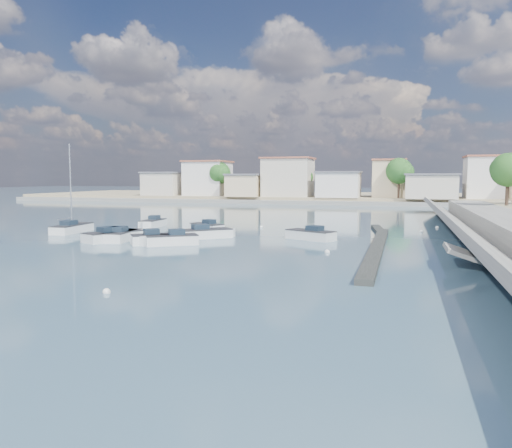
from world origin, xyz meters
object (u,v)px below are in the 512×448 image
(motorboat_d, at_px, (169,240))
(motorboat_a, at_px, (123,236))
(motorboat_e, at_px, (116,236))
(motorboat_g, at_px, (152,224))
(motorboat_h, at_px, (208,234))
(motorboat_f, at_px, (206,228))
(motorboat_b, at_px, (159,239))
(motorboat_c, at_px, (308,235))
(sailboat, at_px, (73,228))

(motorboat_d, bearing_deg, motorboat_a, 161.72)
(motorboat_a, distance_m, motorboat_e, 0.60)
(motorboat_g, bearing_deg, motorboat_h, -37.15)
(motorboat_a, relative_size, motorboat_f, 1.31)
(motorboat_a, relative_size, motorboat_e, 0.96)
(motorboat_b, xyz_separation_m, motorboat_e, (-4.65, 0.90, 0.00))
(motorboat_c, bearing_deg, motorboat_d, -146.17)
(motorboat_a, height_order, motorboat_h, same)
(motorboat_g, bearing_deg, motorboat_d, -56.74)
(motorboat_g, bearing_deg, sailboat, -126.51)
(motorboat_c, height_order, sailboat, sailboat)
(motorboat_g, height_order, sailboat, sailboat)
(motorboat_g, height_order, motorboat_h, same)
(motorboat_h, bearing_deg, sailboat, 178.52)
(motorboat_d, xyz_separation_m, motorboat_g, (-8.26, 12.60, 0.00))
(sailboat, bearing_deg, motorboat_f, 20.21)
(motorboat_c, bearing_deg, motorboat_f, 163.22)
(motorboat_a, height_order, motorboat_f, same)
(motorboat_b, bearing_deg, motorboat_c, 29.93)
(motorboat_d, bearing_deg, motorboat_f, 95.31)
(motorboat_b, height_order, motorboat_e, same)
(motorboat_c, distance_m, sailboat, 23.67)
(motorboat_f, bearing_deg, motorboat_c, -16.78)
(motorboat_c, relative_size, motorboat_h, 1.02)
(motorboat_b, relative_size, motorboat_c, 0.88)
(motorboat_b, xyz_separation_m, motorboat_f, (0.09, 9.92, 0.00))
(motorboat_g, bearing_deg, motorboat_e, -77.20)
(motorboat_c, distance_m, motorboat_g, 19.41)
(motorboat_e, distance_m, motorboat_h, 8.10)
(motorboat_b, height_order, sailboat, sailboat)
(motorboat_b, xyz_separation_m, motorboat_h, (2.35, 4.98, 0.00))
(motorboat_f, height_order, sailboat, sailboat)
(motorboat_h, bearing_deg, motorboat_c, 9.78)
(motorboat_f, bearing_deg, motorboat_e, -117.69)
(motorboat_e, relative_size, sailboat, 0.62)
(motorboat_c, relative_size, motorboat_g, 1.06)
(motorboat_e, bearing_deg, sailboat, 149.79)
(motorboat_g, bearing_deg, motorboat_c, -17.07)
(motorboat_b, bearing_deg, motorboat_g, 120.57)
(motorboat_c, distance_m, motorboat_h, 9.12)
(motorboat_a, xyz_separation_m, motorboat_f, (4.41, 8.52, -0.00))
(motorboat_c, height_order, motorboat_g, same)
(motorboat_d, xyz_separation_m, sailboat, (-13.35, 5.73, 0.04))
(motorboat_f, relative_size, motorboat_g, 0.89)
(motorboat_g, bearing_deg, motorboat_a, -74.99)
(motorboat_d, height_order, motorboat_g, same)
(motorboat_c, distance_m, motorboat_e, 16.95)
(motorboat_d, relative_size, motorboat_f, 1.07)
(motorboat_b, distance_m, motorboat_f, 9.92)
(motorboat_e, relative_size, motorboat_h, 1.17)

